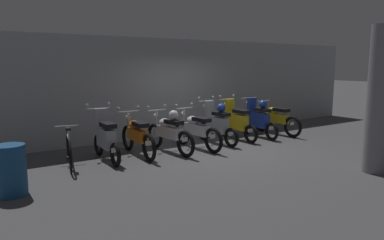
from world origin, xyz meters
The scene contains 13 objects.
ground_plane centered at (0.00, 0.00, 0.00)m, with size 80.00×80.00×0.00m, color #4C4C4F.
back_wall centered at (0.00, 2.26, 1.48)m, with size 16.00×0.30×2.96m, color #9EA0A3.
motorbike_slot_0 centered at (-2.81, 0.39, 0.53)m, with size 0.59×1.68×1.29m.
motorbike_slot_1 centered at (-2.00, 0.42, 0.49)m, with size 0.59×1.95×1.15m.
motorbike_slot_2 centered at (-1.20, 0.27, 0.53)m, with size 0.59×1.95×1.15m.
motorbike_slot_3 centered at (-0.40, 0.24, 0.49)m, with size 0.59×1.95×1.15m.
motorbike_slot_4 centered at (0.40, 0.43, 0.57)m, with size 0.59×1.68×1.29m.
motorbike_slot_5 centered at (1.20, 0.52, 0.53)m, with size 0.59×1.68×1.29m.
motorbike_slot_6 centered at (2.01, 0.45, 0.57)m, with size 0.56×1.68×1.18m.
motorbike_slot_7 centered at (2.81, 0.50, 0.49)m, with size 0.56×1.95×1.03m.
bicycle centered at (-3.64, 0.37, 0.36)m, with size 0.53×1.70×0.89m.
support_pillar centered at (1.44, -3.49, 1.48)m, with size 0.43×0.43×2.96m, color gray.
trash_bin centered at (-4.92, -0.87, 0.43)m, with size 0.51×0.51×0.87m, color navy.
Camera 1 is at (-5.59, -7.39, 2.18)m, focal length 33.62 mm.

